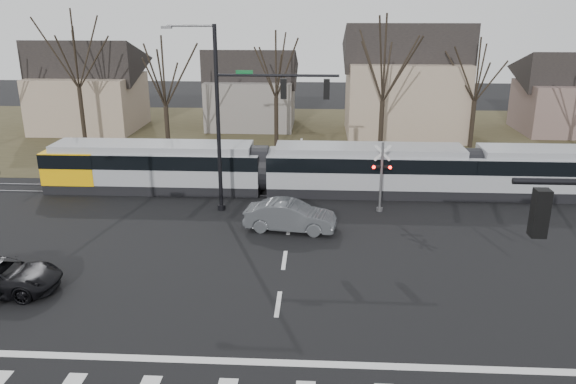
{
  "coord_description": "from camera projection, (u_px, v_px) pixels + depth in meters",
  "views": [
    {
      "loc": [
        1.45,
        -17.36,
        11.04
      ],
      "look_at": [
        0.0,
        9.0,
        2.3
      ],
      "focal_mm": 35.0,
      "sensor_mm": 36.0,
      "label": 1
    }
  ],
  "objects": [
    {
      "name": "house_b",
      "position": [
        251.0,
        85.0,
        53.14
      ],
      "size": [
        8.64,
        7.56,
        7.65
      ],
      "color": "slate",
      "rests_on": "ground"
    },
    {
      "name": "house_a",
      "position": [
        87.0,
        81.0,
        51.87
      ],
      "size": [
        9.72,
        8.64,
        8.6
      ],
      "color": "gray",
      "rests_on": "ground"
    },
    {
      "name": "tree_row",
      "position": [
        326.0,
        90.0,
        42.97
      ],
      "size": [
        59.2,
        7.2,
        10.0
      ],
      "color": "black",
      "rests_on": "ground"
    },
    {
      "name": "grass_verge",
      "position": [
        302.0,
        136.0,
        50.33
      ],
      "size": [
        140.0,
        28.0,
        0.01
      ],
      "primitive_type": "cube",
      "color": "#38331E",
      "rests_on": "ground"
    },
    {
      "name": "signal_pole_far",
      "position": [
        247.0,
        111.0,
        30.19
      ],
      "size": [
        9.28,
        0.44,
        10.2
      ],
      "color": "black",
      "rests_on": "ground"
    },
    {
      "name": "stop_line",
      "position": [
        270.0,
        362.0,
        18.3
      ],
      "size": [
        28.0,
        0.35,
        0.01
      ],
      "primitive_type": "cube",
      "color": "silver",
      "rests_on": "ground"
    },
    {
      "name": "sedan",
      "position": [
        290.0,
        216.0,
        28.93
      ],
      "size": [
        2.85,
        5.11,
        1.54
      ],
      "primitive_type": "imported",
      "rotation": [
        0.0,
        0.0,
        1.44
      ],
      "color": "#46494D",
      "rests_on": "ground"
    },
    {
      "name": "tram",
      "position": [
        365.0,
        168.0,
        34.43
      ],
      "size": [
        39.59,
        2.94,
        3.0
      ],
      "color": "gray",
      "rests_on": "ground"
    },
    {
      "name": "rail_pair",
      "position": [
        294.0,
        192.0,
        34.97
      ],
      "size": [
        90.0,
        1.52,
        0.06
      ],
      "color": "#59595E",
      "rests_on": "ground"
    },
    {
      "name": "rail_crossing_signal",
      "position": [
        381.0,
        179.0,
        31.28
      ],
      "size": [
        1.08,
        0.36,
        4.0
      ],
      "color": "#59595B",
      "rests_on": "ground"
    },
    {
      "name": "house_c",
      "position": [
        405.0,
        76.0,
        49.17
      ],
      "size": [
        10.8,
        8.64,
        10.1
      ],
      "color": "gray",
      "rests_on": "ground"
    },
    {
      "name": "house_d",
      "position": [
        569.0,
        89.0,
        50.68
      ],
      "size": [
        8.64,
        7.56,
        7.65
      ],
      "color": "brown",
      "rests_on": "ground"
    },
    {
      "name": "ground",
      "position": [
        274.0,
        332.0,
        20.0
      ],
      "size": [
        140.0,
        140.0,
        0.0
      ],
      "primitive_type": "plane",
      "color": "black"
    },
    {
      "name": "lane_dashes",
      "position": [
        294.0,
        192.0,
        35.17
      ],
      "size": [
        0.18,
        30.0,
        0.01
      ],
      "color": "silver",
      "rests_on": "ground"
    }
  ]
}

